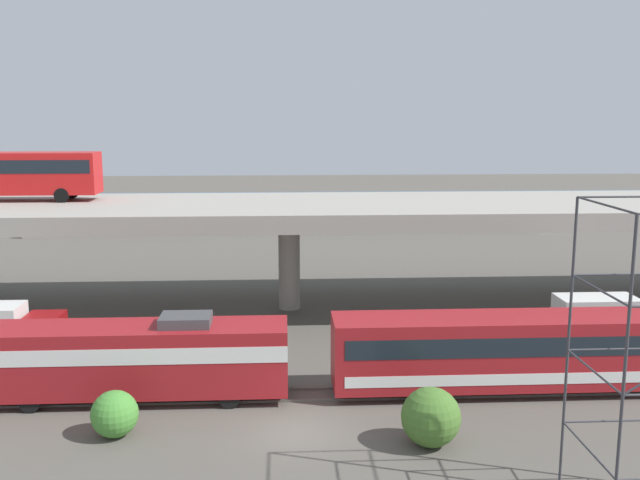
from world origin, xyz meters
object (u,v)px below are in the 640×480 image
parked_car_3 (195,211)px  service_truck_east (610,320)px  parked_car_0 (286,212)px  parked_car_5 (261,208)px  transit_bus_on_overpass (11,172)px  parked_car_6 (484,211)px  parked_car_1 (77,211)px  parked_car_2 (444,207)px  train_coach_lead (561,349)px  train_locomotive (119,356)px  parked_car_4 (180,208)px

parked_car_3 → service_truck_east: bearing=-56.3°
parked_car_0 → parked_car_5: same height
transit_bus_on_overpass → service_truck_east: size_ratio=1.76×
service_truck_east → parked_car_6: size_ratio=1.66×
parked_car_3 → parked_car_5: same height
parked_car_1 → parked_car_2: same height
train_coach_lead → service_truck_east: bearing=-130.6°
parked_car_0 → parked_car_3: (-10.75, 1.23, 0.00)m
parked_car_1 → parked_car_5: 21.66m
train_coach_lead → parked_car_3: train_coach_lead is taller
train_locomotive → parked_car_3: 50.97m
parked_car_0 → parked_car_4: 13.30m
parked_car_1 → parked_car_4: bearing=9.3°
parked_car_0 → parked_car_6: same height
transit_bus_on_overpass → parked_car_5: transit_bus_on_overpass is taller
parked_car_2 → parked_car_5: same height
train_locomotive → parked_car_0: 50.37m
train_locomotive → service_truck_east: bearing=-166.5°
train_locomotive → parked_car_4: (-4.42, 53.43, 0.09)m
parked_car_0 → parked_car_5: size_ratio=1.07×
parked_car_2 → transit_bus_on_overpass: bearing=-138.2°
parked_car_0 → parked_car_3: 10.82m
transit_bus_on_overpass → train_coach_lead: bearing=151.0°
train_locomotive → parked_car_2: train_locomotive is taller
parked_car_0 → parked_car_5: (-2.97, 3.10, -0.00)m
parked_car_2 → parked_car_5: size_ratio=0.98×
train_locomotive → service_truck_east: size_ratio=2.30×
parked_car_6 → parked_car_3: bearing=177.0°
train_locomotive → parked_car_6: size_ratio=3.81×
train_locomotive → parked_car_6: 58.49m
train_coach_lead → parked_car_5: (-16.19, 52.77, 0.11)m
parked_car_3 → parked_car_4: same height
train_coach_lead → parked_car_6: (10.17, 49.13, 0.11)m
parked_car_1 → parked_car_5: size_ratio=1.04×
train_locomotive → parked_car_3: train_locomotive is taller
service_truck_east → parked_car_4: bearing=123.9°
parked_car_5 → parked_car_6: same height
parked_car_1 → parked_car_4: (11.83, 1.95, -0.00)m
parked_car_2 → parked_car_5: 22.33m
transit_bus_on_overpass → parked_car_1: size_ratio=2.77×
train_locomotive → parked_car_1: bearing=-72.5°
parked_car_1 → parked_car_3: size_ratio=0.97×
transit_bus_on_overpass → parked_car_4: bearing=-100.7°
service_truck_east → transit_bus_on_overpass: bearing=163.1°
train_locomotive → parked_car_5: (5.37, 52.77, 0.09)m
parked_car_0 → parked_car_1: 24.65m
train_coach_lead → parked_car_2: train_coach_lead is taller
parked_car_4 → parked_car_6: same height
parked_car_0 → parked_car_3: size_ratio=1.00×
train_locomotive → parked_car_1: 53.99m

